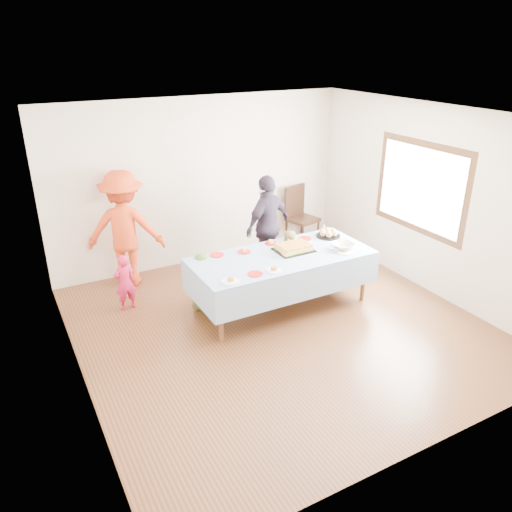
{
  "coord_description": "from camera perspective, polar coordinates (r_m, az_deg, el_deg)",
  "views": [
    {
      "loc": [
        -2.98,
        -4.84,
        3.5
      ],
      "look_at": [
        -0.19,
        0.3,
        0.93
      ],
      "focal_mm": 35.0,
      "sensor_mm": 36.0,
      "label": 1
    }
  ],
  "objects": [
    {
      "name": "plate_red_far_d",
      "position": [
        7.38,
        5.64,
        2.02
      ],
      "size": [
        0.19,
        0.19,
        0.01
      ],
      "primitive_type": "cylinder",
      "color": "red",
      "rests_on": "party_table"
    },
    {
      "name": "plate_white_left",
      "position": [
        6.07,
        -2.94,
        -2.92
      ],
      "size": [
        0.22,
        0.22,
        0.01
      ],
      "primitive_type": "cylinder",
      "color": "white",
      "rests_on": "party_table"
    },
    {
      "name": "plate_red_near",
      "position": [
        6.25,
        -0.09,
        -2.06
      ],
      "size": [
        0.19,
        0.19,
        0.01
      ],
      "primitive_type": "cylinder",
      "color": "red",
      "rests_on": "party_table"
    },
    {
      "name": "toddler_left",
      "position": [
        7.1,
        -14.76,
        -2.95
      ],
      "size": [
        0.32,
        0.23,
        0.82
      ],
      "primitive_type": "imported",
      "rotation": [
        0.0,
        0.0,
        3.26
      ],
      "color": "#C61846",
      "rests_on": "ground"
    },
    {
      "name": "adult_right",
      "position": [
        7.82,
        1.35,
        3.52
      ],
      "size": [
        1.02,
        0.69,
        1.61
      ],
      "primitive_type": "imported",
      "rotation": [
        0.0,
        0.0,
        3.49
      ],
      "color": "#342A3B",
      "rests_on": "ground"
    },
    {
      "name": "plate_white_right",
      "position": [
        6.99,
        10.14,
        0.47
      ],
      "size": [
        0.23,
        0.23,
        0.01
      ],
      "primitive_type": "cylinder",
      "color": "white",
      "rests_on": "party_table"
    },
    {
      "name": "toddler_mid",
      "position": [
        6.91,
        -6.16,
        -2.97
      ],
      "size": [
        0.48,
        0.41,
        0.83
      ],
      "primitive_type": "imported",
      "rotation": [
        0.0,
        0.0,
        2.73
      ],
      "color": "#3D6D24",
      "rests_on": "ground"
    },
    {
      "name": "ground",
      "position": [
        6.68,
        2.67,
        -7.94
      ],
      "size": [
        5.0,
        5.0,
        0.0
      ],
      "primitive_type": "plane",
      "color": "#4D2C16",
      "rests_on": "ground"
    },
    {
      "name": "party_table",
      "position": [
        6.82,
        2.95,
        -0.33
      ],
      "size": [
        2.5,
        1.1,
        0.78
      ],
      "color": "#57341D",
      "rests_on": "ground"
    },
    {
      "name": "plate_red_far_c",
      "position": [
        7.17,
        1.73,
        1.46
      ],
      "size": [
        0.18,
        0.18,
        0.01
      ],
      "primitive_type": "cylinder",
      "color": "red",
      "rests_on": "party_table"
    },
    {
      "name": "room_walls",
      "position": [
        5.97,
        3.42,
        6.84
      ],
      "size": [
        5.04,
        5.04,
        2.72
      ],
      "color": "beige",
      "rests_on": "ground"
    },
    {
      "name": "plate_red_far_a",
      "position": [
        6.81,
        -4.51,
        0.14
      ],
      "size": [
        0.19,
        0.19,
        0.01
      ],
      "primitive_type": "cylinder",
      "color": "red",
      "rests_on": "party_table"
    },
    {
      "name": "rolls_tray",
      "position": [
        7.5,
        8.25,
        2.55
      ],
      "size": [
        0.36,
        0.36,
        0.11
      ],
      "color": "black",
      "rests_on": "party_table"
    },
    {
      "name": "adult_left",
      "position": [
        7.68,
        -14.77,
        3.01
      ],
      "size": [
        1.31,
        1.07,
        1.77
      ],
      "primitive_type": "imported",
      "rotation": [
        0.0,
        0.0,
        2.72
      ],
      "color": "red",
      "rests_on": "ground"
    },
    {
      "name": "plate_white_mid",
      "position": [
        6.34,
        2.05,
        -1.67
      ],
      "size": [
        0.19,
        0.19,
        0.01
      ],
      "primitive_type": "cylinder",
      "color": "white",
      "rests_on": "party_table"
    },
    {
      "name": "party_hat",
      "position": [
        7.61,
        7.75,
        3.19
      ],
      "size": [
        0.1,
        0.1,
        0.16
      ],
      "primitive_type": "cone",
      "color": "silver",
      "rests_on": "party_table"
    },
    {
      "name": "toddler_right",
      "position": [
        7.45,
        3.63,
        -0.4
      ],
      "size": [
        0.51,
        0.44,
        0.92
      ],
      "primitive_type": "imported",
      "rotation": [
        0.0,
        0.0,
        2.93
      ],
      "color": "tan",
      "rests_on": "ground"
    },
    {
      "name": "plate_red_far_b",
      "position": [
        6.89,
        -1.37,
        0.5
      ],
      "size": [
        0.18,
        0.18,
        0.01
      ],
      "primitive_type": "cylinder",
      "color": "red",
      "rests_on": "party_table"
    },
    {
      "name": "fork_pile",
      "position": [
        6.99,
        8.88,
        0.78
      ],
      "size": [
        0.24,
        0.18,
        0.07
      ],
      "primitive_type": null,
      "color": "white",
      "rests_on": "party_table"
    },
    {
      "name": "punch_bowl",
      "position": [
        7.1,
        9.94,
        1.15
      ],
      "size": [
        0.31,
        0.31,
        0.08
      ],
      "primitive_type": "imported",
      "color": "silver",
      "rests_on": "party_table"
    },
    {
      "name": "dining_chair",
      "position": [
        9.02,
        4.94,
        4.93
      ],
      "size": [
        0.57,
        0.57,
        1.09
      ],
      "rotation": [
        0.0,
        0.0,
        0.24
      ],
      "color": "black",
      "rests_on": "ground"
    },
    {
      "name": "birthday_cake",
      "position": [
        6.94,
        4.33,
        0.96
      ],
      "size": [
        0.52,
        0.4,
        0.09
      ],
      "color": "black",
      "rests_on": "party_table"
    }
  ]
}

